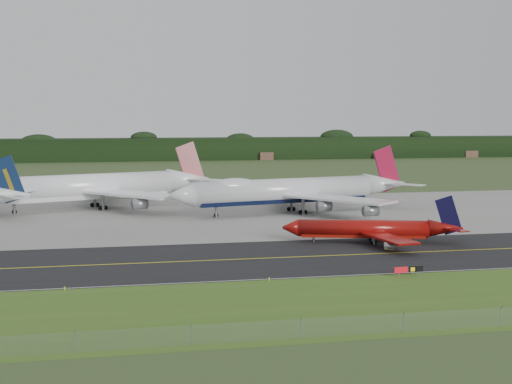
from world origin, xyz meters
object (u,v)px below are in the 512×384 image
Objects in this scene: jet_ba_747 at (292,191)px; taxiway_sign at (409,270)px; jet_red_737 at (373,229)px; jet_star_tail at (97,187)px.

jet_ba_747 reaches higher than taxiway_sign.
jet_star_tail reaches higher than jet_red_737.
jet_red_737 reaches higher than taxiway_sign.
jet_ba_747 is 13.77× the size of taxiway_sign.
jet_star_tail reaches higher than jet_ba_747.
taxiway_sign is (-0.11, -72.71, -4.51)m from jet_ba_747.
jet_red_737 is 29.26m from taxiway_sign.
jet_ba_747 is at bearing -20.76° from jet_star_tail.
jet_star_tail is (-48.03, 18.20, 0.10)m from jet_ba_747.
jet_red_737 is 0.53× the size of jet_star_tail.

